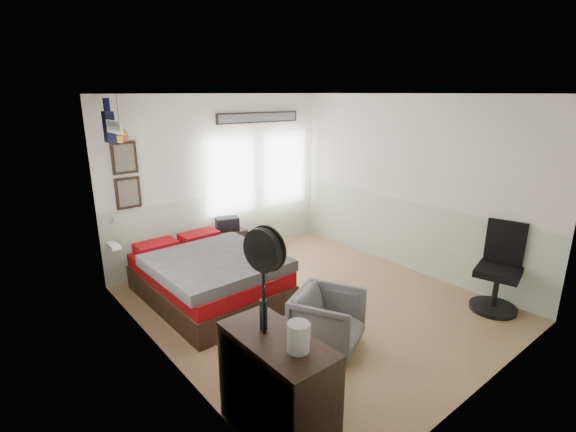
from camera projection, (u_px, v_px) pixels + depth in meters
name	position (u px, v px, depth m)	size (l,w,h in m)	color
ground_plane	(313.00, 304.00, 5.59)	(4.00, 4.50, 0.01)	#A1734E
room_shell	(300.00, 184.00, 5.23)	(4.02, 4.52, 2.71)	silver
wall_decor	(161.00, 139.00, 5.78)	(3.55, 1.32, 1.44)	#3C2A1D
bed	(208.00, 277.00, 5.63)	(1.54, 2.10, 0.66)	black
dresser	(277.00, 387.00, 3.32)	(0.48, 1.00, 0.90)	black
armchair	(328.00, 320.00, 4.55)	(0.69, 0.71, 0.65)	#5A5A5A
nightstand	(228.00, 245.00, 6.99)	(0.53, 0.42, 0.53)	black
task_chair	(499.00, 275.00, 5.34)	(0.62, 0.62, 1.15)	black
kettle	(299.00, 337.00, 3.01)	(0.19, 0.17, 0.22)	silver
bottle	(263.00, 314.00, 3.29)	(0.06, 0.06, 0.25)	black
stand_fan	(264.00, 252.00, 3.07)	(0.17, 0.35, 0.87)	black
black_bag	(227.00, 224.00, 6.88)	(0.37, 0.24, 0.22)	black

